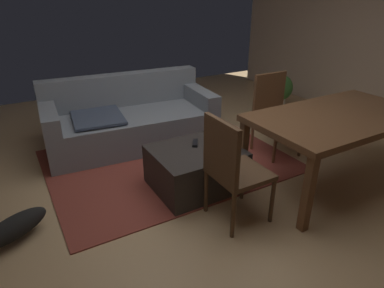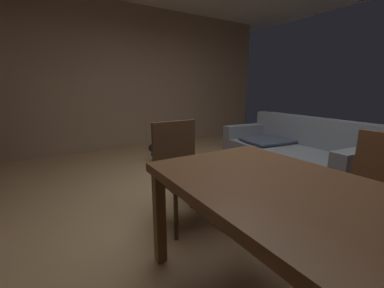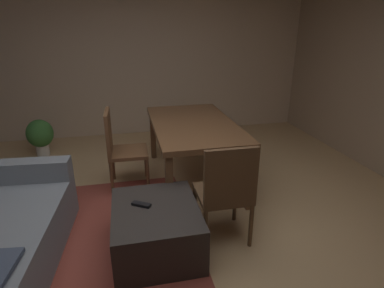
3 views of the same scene
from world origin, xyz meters
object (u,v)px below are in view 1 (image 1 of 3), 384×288
at_px(couch, 130,121).
at_px(tv_remote, 195,143).
at_px(dining_table, 338,121).
at_px(small_dog, 10,228).
at_px(dining_chair_west, 231,166).
at_px(ottoman_coffee_table, 196,168).
at_px(potted_plant, 281,89).
at_px(dining_chair_north, 274,109).

height_order(couch, tv_remote, couch).
xyz_separation_m(dining_table, small_dog, (-2.87, 0.58, -0.51)).
bearing_deg(tv_remote, dining_chair_west, -63.37).
relative_size(ottoman_coffee_table, dining_table, 0.49).
bearing_deg(small_dog, couch, 42.48).
xyz_separation_m(tv_remote, potted_plant, (2.38, 1.31, -0.11)).
relative_size(dining_chair_west, potted_plant, 1.71).
height_order(ottoman_coffee_table, dining_chair_north, dining_chair_north).
height_order(dining_table, small_dog, dining_table).
distance_m(ottoman_coffee_table, dining_table, 1.43).
relative_size(tv_remote, small_dog, 0.28).
height_order(dining_chair_west, dining_chair_north, same).
bearing_deg(dining_chair_north, dining_chair_west, -145.07).
bearing_deg(potted_plant, small_dog, -160.73).
bearing_deg(couch, dining_table, -53.90).
distance_m(couch, dining_chair_west, 1.94).
relative_size(tv_remote, dining_chair_west, 0.17).
xyz_separation_m(ottoman_coffee_table, dining_table, (1.22, -0.59, 0.46)).
distance_m(ottoman_coffee_table, dining_chair_north, 1.29).
relative_size(ottoman_coffee_table, dining_chair_north, 0.88).
height_order(couch, dining_chair_west, dining_chair_west).
height_order(dining_table, potted_plant, dining_table).
height_order(ottoman_coffee_table, tv_remote, tv_remote).
relative_size(ottoman_coffee_table, potted_plant, 1.51).
bearing_deg(tv_remote, small_dog, -143.14).
height_order(ottoman_coffee_table, small_dog, ottoman_coffee_table).
relative_size(couch, dining_table, 1.24).
bearing_deg(small_dog, dining_table, -11.37).
xyz_separation_m(couch, dining_chair_west, (0.17, -1.92, 0.23)).
xyz_separation_m(ottoman_coffee_table, tv_remote, (0.06, 0.11, 0.22)).
xyz_separation_m(dining_chair_west, dining_chair_north, (1.24, 0.87, 0.00)).
bearing_deg(ottoman_coffee_table, dining_chair_west, -91.82).
height_order(dining_table, dining_chair_west, dining_chair_west).
height_order(ottoman_coffee_table, potted_plant, potted_plant).
bearing_deg(dining_chair_north, tv_remote, -171.99).
bearing_deg(dining_chair_north, potted_plant, 43.14).
height_order(potted_plant, small_dog, potted_plant).
xyz_separation_m(dining_chair_north, small_dog, (-2.87, -0.29, -0.37)).
relative_size(dining_table, potted_plant, 3.10).
bearing_deg(small_dog, dining_chair_west, -19.45).
height_order(tv_remote, small_dog, tv_remote).
relative_size(ottoman_coffee_table, tv_remote, 5.14).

